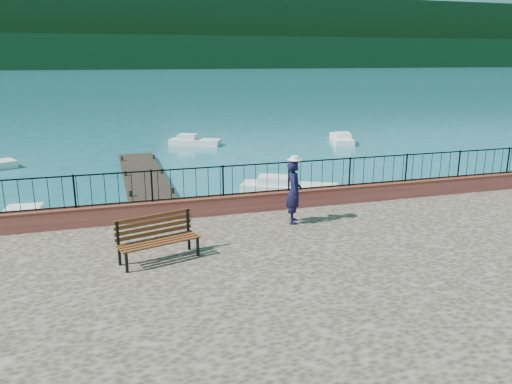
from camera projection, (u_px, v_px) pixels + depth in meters
ground at (269, 298)px, 12.87m from camera, size 2000.00×2000.00×0.00m
parapet at (233, 204)px, 15.90m from camera, size 28.00×0.46×0.58m
railing at (232, 181)px, 15.70m from camera, size 27.00×0.05×0.95m
dock at (147, 187)px, 23.35m from camera, size 2.00×16.00×0.30m
far_forest at (104, 53)px, 287.51m from camera, size 900.00×60.00×18.00m
foothills at (102, 34)px, 339.53m from camera, size 900.00×120.00×44.00m
companion_hill at (295, 63)px, 592.13m from camera, size 448.00×384.00×180.00m
park_bench at (159, 247)px, 12.15m from camera, size 2.08×1.17×1.10m
person at (294, 192)px, 14.78m from camera, size 0.67×0.81×1.91m
hat at (295, 158)px, 14.52m from camera, size 0.44×0.44×0.12m
boat_0 at (40, 216)px, 18.25m from camera, size 3.58×1.64×0.80m
boat_1 at (289, 185)px, 22.74m from camera, size 4.48×3.12×0.80m
boat_4 at (195, 140)px, 35.30m from camera, size 3.76×2.76×0.80m
boat_5 at (342, 137)px, 36.64m from camera, size 2.62×4.48×0.80m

